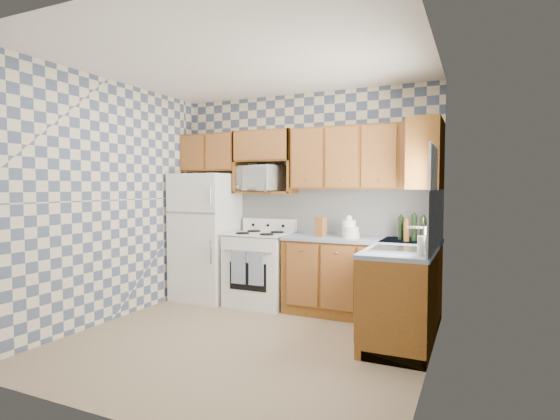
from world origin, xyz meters
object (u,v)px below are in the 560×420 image
(refrigerator, at_px, (206,236))
(stove_body, at_px, (260,270))
(microwave, at_px, (260,178))
(electric_kettle, at_px, (349,229))

(refrigerator, bearing_deg, stove_body, 1.78)
(refrigerator, xyz_separation_m, microwave, (0.72, 0.18, 0.78))
(microwave, bearing_deg, stove_body, -47.42)
(refrigerator, height_order, microwave, microwave)
(refrigerator, bearing_deg, microwave, 14.32)
(refrigerator, relative_size, electric_kettle, 8.37)
(refrigerator, distance_m, stove_body, 0.89)
(stove_body, relative_size, microwave, 1.49)
(stove_body, bearing_deg, microwave, 118.27)
(stove_body, xyz_separation_m, microwave, (-0.09, 0.16, 1.17))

